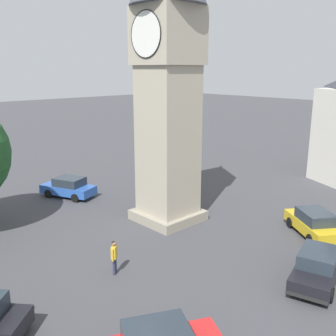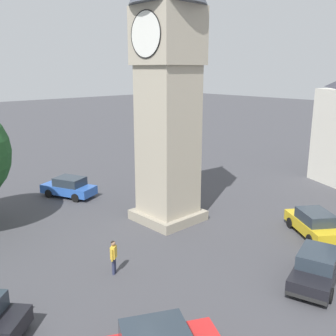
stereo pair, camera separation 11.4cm
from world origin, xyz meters
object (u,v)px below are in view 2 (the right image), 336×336
clock_tower (168,50)px  car_red_corner (69,187)px  car_silver_kerb (317,268)px  car_white_side (314,223)px  pedestrian (114,254)px

clock_tower → car_red_corner: bearing=-164.0°
car_silver_kerb → car_white_side: size_ratio=1.02×
car_silver_kerb → pedestrian: (-6.91, -6.23, 0.25)m
car_red_corner → car_white_side: (16.07, 6.89, 0.00)m
clock_tower → car_white_side: clock_tower is taller
car_red_corner → pedestrian: 12.41m
car_red_corner → pedestrian: pedestrian is taller
clock_tower → car_white_side: 13.18m
car_red_corner → car_white_side: same height
car_silver_kerb → car_red_corner: bearing=-173.5°
clock_tower → car_silver_kerb: size_ratio=4.09×
clock_tower → car_silver_kerb: 14.11m
car_white_side → clock_tower: bearing=-149.6°
clock_tower → pedestrian: 12.01m
pedestrian → clock_tower: bearing=116.5°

